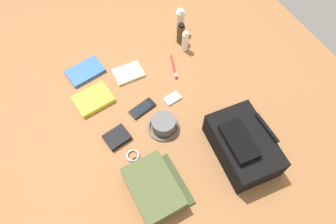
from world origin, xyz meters
TOP-DOWN VIEW (x-y plane):
  - ground_plane at (0.00, 0.00)m, footprint 2.64×2.02m
  - backpack at (0.31, 0.21)m, footprint 0.35×0.25m
  - toiletry_pouch at (0.30, -0.22)m, footprint 0.27×0.23m
  - bucket_hat at (0.05, -0.05)m, footprint 0.15×0.15m
  - lotion_bottle at (-0.48, 0.32)m, footprint 0.05×0.05m
  - cologne_bottle at (-0.41, 0.29)m, footprint 0.05×0.05m
  - toothpaste_tube at (-0.35, 0.28)m, footprint 0.03×0.03m
  - paperback_novel at (-0.44, -0.27)m, footprint 0.16×0.21m
  - travel_guidebook at (-0.25, -0.29)m, footprint 0.16×0.20m
  - cell_phone at (-0.09, -0.10)m, footprint 0.09×0.14m
  - media_player at (-0.08, 0.07)m, footprint 0.06×0.09m
  - wristwatch at (0.12, -0.24)m, footprint 0.07×0.06m
  - toothbrush at (-0.25, 0.16)m, footprint 0.16×0.06m
  - wallet at (0.00, -0.27)m, footprint 0.11×0.12m
  - notepad at (-0.33, -0.07)m, footprint 0.11×0.15m

SIDE VIEW (x-z plane):
  - ground_plane at x=0.00m, z-range -0.02..0.00m
  - media_player at x=-0.08m, z-range 0.00..0.01m
  - wristwatch at x=0.12m, z-range 0.00..0.01m
  - cell_phone at x=-0.09m, z-range 0.00..0.01m
  - toothbrush at x=-0.25m, z-range 0.00..0.02m
  - notepad at x=-0.33m, z-range 0.00..0.02m
  - paperback_novel at x=-0.44m, z-range 0.00..0.02m
  - travel_guidebook at x=-0.25m, z-range 0.00..0.02m
  - wallet at x=0.00m, z-range 0.00..0.02m
  - bucket_hat at x=0.05m, z-range 0.00..0.06m
  - toiletry_pouch at x=0.30m, z-range 0.00..0.08m
  - cologne_bottle at x=-0.41m, z-range 0.00..0.13m
  - toothpaste_tube at x=-0.35m, z-range 0.00..0.13m
  - backpack at x=0.31m, z-range -0.01..0.15m
  - lotion_bottle at x=-0.48m, z-range 0.00..0.15m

